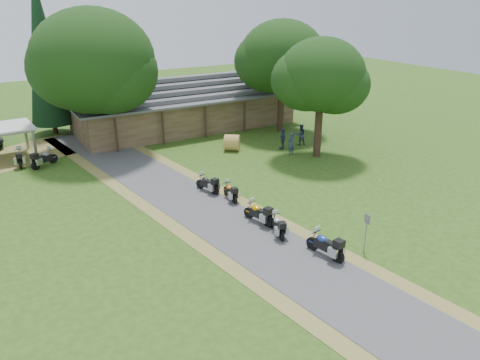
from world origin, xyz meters
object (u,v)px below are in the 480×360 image
motorcycle_row_e (207,183)px  hay_bale (232,143)px  lodge (184,102)px  motorcycle_row_a (325,244)px  motorcycle_row_c (258,212)px  motorcycle_row_b (278,224)px  motorcycle_carport_a (20,157)px  motorcycle_carport_b (44,157)px  motorcycle_row_d (230,191)px

motorcycle_row_e → hay_bale: (5.65, 6.80, 0.03)m
lodge → motorcycle_row_a: size_ratio=10.61×
lodge → motorcycle_row_a: lodge is taller
lodge → motorcycle_row_a: bearing=-98.9°
motorcycle_row_c → hay_bale: same height
motorcycle_row_b → motorcycle_row_e: (-0.62, 7.12, 0.02)m
motorcycle_row_c → hay_bale: 13.26m
motorcycle_carport_a → motorcycle_row_a: bearing=-145.0°
lodge → motorcycle_row_e: bearing=-109.0°
motorcycle_row_a → motorcycle_carport_b: 22.70m
motorcycle_row_b → motorcycle_row_d: bearing=16.6°
hay_bale → motorcycle_carport_a: bearing=162.9°
motorcycle_carport_a → motorcycle_row_c: bearing=-141.0°
motorcycle_row_a → hay_bale: size_ratio=1.54×
motorcycle_carport_b → hay_bale: bearing=-46.7°
motorcycle_row_b → motorcycle_carport_b: (-8.93, 17.55, 0.10)m
motorcycle_row_a → motorcycle_row_e: (-1.34, 10.12, -0.07)m
motorcycle_row_e → motorcycle_carport_a: motorcycle_carport_a is taller
motorcycle_row_b → motorcycle_row_e: bearing=22.1°
motorcycle_row_a → hay_bale: motorcycle_row_a is taller
motorcycle_row_d → hay_bale: size_ratio=1.32×
lodge → motorcycle_carport_a: bearing=-165.3°
motorcycle_row_b → hay_bale: size_ratio=1.33×
motorcycle_row_d → motorcycle_row_e: size_ratio=0.95×
motorcycle_row_a → motorcycle_row_e: 10.20m
motorcycle_row_d → hay_bale: 9.97m
lodge → motorcycle_row_d: 18.11m
motorcycle_row_b → hay_bale: hay_bale is taller
motorcycle_carport_a → motorcycle_carport_b: bearing=-118.7°
motorcycle_row_c → motorcycle_carport_a: bearing=18.0°
lodge → motorcycle_carport_b: lodge is taller
hay_bale → motorcycle_row_c: bearing=-113.0°
motorcycle_row_d → motorcycle_carport_a: size_ratio=0.88×
motorcycle_row_b → motorcycle_row_c: motorcycle_row_c is taller
lodge → motorcycle_row_c: size_ratio=11.14×
lodge → motorcycle_carport_b: (-13.68, -5.13, -1.75)m
motorcycle_row_b → motorcycle_row_d: size_ratio=1.01×
motorcycle_carport_a → hay_bale: (15.49, -4.77, -0.02)m
motorcycle_row_b → motorcycle_row_d: motorcycle_row_b is taller
motorcycle_row_d → motorcycle_row_e: (-0.67, 1.84, 0.03)m
motorcycle_row_d → lodge: bearing=-8.2°
motorcycle_row_d → motorcycle_carport_b: (-8.98, 12.27, 0.11)m
motorcycle_carport_b → motorcycle_carport_a: bearing=111.5°
motorcycle_row_b → motorcycle_row_c: (-0.15, 1.71, 0.06)m
motorcycle_carport_a → motorcycle_row_d: bearing=-134.1°
motorcycle_carport_b → hay_bale: size_ratio=1.56×
motorcycle_row_a → motorcycle_carport_b: size_ratio=0.98×
motorcycle_row_a → motorcycle_row_d: 8.31m
motorcycle_carport_a → lodge: bearing=-67.6°
motorcycle_row_a → motorcycle_carport_a: 24.39m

